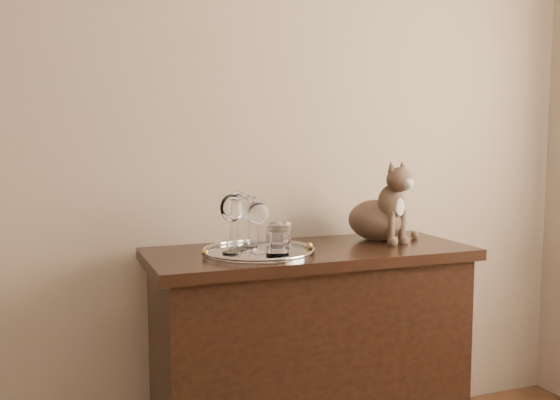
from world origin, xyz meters
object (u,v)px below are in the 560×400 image
Objects in this scene: wine_glass_c at (231,224)px; tumbler_a at (278,240)px; wine_glass_b at (249,221)px; cat at (377,200)px; wine_glass_a at (238,221)px; wine_glass_d at (259,226)px; tray at (259,253)px; tumbler_b at (277,244)px; tumbler_c at (280,236)px; sideboard at (309,360)px.

tumbler_a is at bearing -18.71° from wine_glass_c.
wine_glass_b is 0.55m from cat.
wine_glass_a is 0.08m from wine_glass_d.
wine_glass_a is 0.66× the size of cat.
tray is 4.40× the size of tumbler_a.
tray is 2.14× the size of wine_glass_d.
wine_glass_c is at bearing -134.17° from wine_glass_b.
tumbler_b is at bearing -61.58° from wine_glass_a.
wine_glass_b is 0.22m from tumbler_b.
tray is 0.11m from tumbler_c.
tumbler_a is 0.52m from cat.
sideboard is at bearing -4.18° from wine_glass_a.
wine_glass_c is at bearing 172.82° from wine_glass_d.
tumbler_a is at bearing -116.25° from tumbler_c.
wine_glass_a is 2.33× the size of tumbler_a.
wine_glass_b is 1.05× the size of wine_glass_d.
tumbler_b is at bearing -42.67° from wine_glass_c.
wine_glass_d is 0.12m from tumbler_b.
tray is at bearing 65.49° from wine_glass_d.
wine_glass_a reaches higher than wine_glass_c.
sideboard is 6.41× the size of wine_glass_d.
wine_glass_d is (-0.01, -0.01, 0.10)m from tray.
wine_glass_a reaches higher than sideboard.
tumbler_c is at bearing 176.77° from cat.
tumbler_a is at bearing -40.93° from wine_glass_a.
sideboard is at bearing -179.76° from cat.
tumbler_c reaches higher than sideboard.
tumbler_c is (0.04, 0.08, 0.00)m from tumbler_a.
cat is at bearing 19.01° from tumbler_a.
tumbler_c is at bearing 65.91° from tumbler_b.
tray is at bearing -172.50° from sideboard.
tray is 1.89× the size of wine_glass_a.
wine_glass_a is at bearing 139.07° from tumbler_a.
sideboard is 0.68m from cat.
wine_glass_d is (-0.00, -0.11, -0.00)m from wine_glass_b.
tumbler_a is at bearing -45.52° from tray.
tumbler_a is 0.98× the size of tumbler_c.
cat reaches higher than wine_glass_b.
cat is (0.33, 0.09, 0.59)m from sideboard.
tumbler_b is at bearing -170.16° from cat.
wine_glass_b is 0.14m from wine_glass_c.
tumbler_b is (0.13, -0.12, -0.06)m from wine_glass_c.
cat is at bearing 1.84° from wine_glass_b.
wine_glass_b reaches higher than sideboard.
sideboard is 0.57m from wine_glass_d.
tumbler_b is 0.16m from tumbler_c.
tumbler_b reaches higher than tray.
sideboard is at bearing 5.21° from wine_glass_c.
wine_glass_a reaches higher than wine_glass_d.
tray is 0.14m from wine_glass_b.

